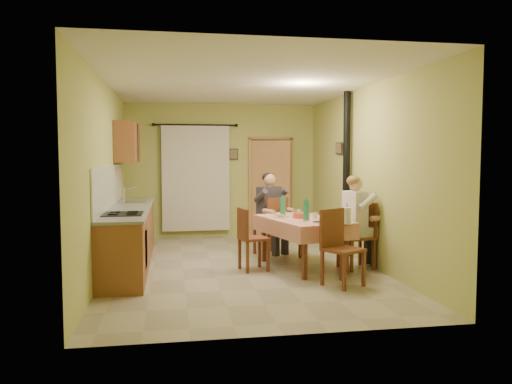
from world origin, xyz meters
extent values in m
cube|color=tan|center=(0.00, 0.00, 0.00)|extent=(4.00, 6.00, 0.01)
cube|color=#BBBE61|center=(0.00, 3.00, 1.40)|extent=(4.00, 0.04, 2.80)
cube|color=#BBBE61|center=(0.00, -3.00, 1.40)|extent=(4.00, 0.04, 2.80)
cube|color=#BBBE61|center=(-2.00, 0.00, 1.40)|extent=(0.04, 6.00, 2.80)
cube|color=#BBBE61|center=(2.00, 0.00, 1.40)|extent=(0.04, 6.00, 2.80)
cube|color=white|center=(0.00, 0.00, 2.80)|extent=(4.00, 6.00, 0.04)
cube|color=brown|center=(-1.70, 0.40, 0.44)|extent=(0.60, 3.60, 0.88)
cube|color=gray|center=(-1.70, 0.40, 0.90)|extent=(0.64, 3.64, 0.04)
cube|color=white|center=(-1.99, 0.40, 1.23)|extent=(0.02, 3.60, 0.66)
cube|color=silver|center=(-1.70, 1.20, 0.92)|extent=(0.42, 0.42, 0.03)
cube|color=black|center=(-1.70, -0.60, 0.93)|extent=(0.52, 0.56, 0.02)
cube|color=black|center=(-1.40, -0.60, 0.45)|extent=(0.01, 0.55, 0.55)
cube|color=brown|center=(-1.82, 1.70, 1.95)|extent=(0.35, 1.40, 0.70)
cylinder|color=black|center=(-0.55, 2.88, 2.35)|extent=(1.70, 0.04, 0.04)
cube|color=silver|center=(-0.55, 2.90, 1.25)|extent=(1.40, 0.06, 2.20)
cube|color=black|center=(1.05, 2.98, 1.03)|extent=(0.84, 0.03, 2.06)
cube|color=tan|center=(0.60, 2.97, 1.03)|extent=(0.06, 0.06, 2.12)
cube|color=tan|center=(1.50, 2.97, 1.03)|extent=(0.06, 0.06, 2.12)
cube|color=tan|center=(1.05, 2.97, 2.09)|extent=(0.96, 0.06, 0.06)
cube|color=tan|center=(1.03, 2.84, 1.02)|extent=(0.79, 0.29, 2.04)
cube|color=tan|center=(0.92, -0.21, 0.74)|extent=(1.32, 1.77, 0.04)
cube|color=tan|center=(1.12, -0.98, 0.63)|extent=(0.92, 0.26, 0.22)
cube|color=tan|center=(0.72, 0.55, 0.63)|extent=(0.92, 0.26, 0.22)
cube|color=tan|center=(0.46, -0.34, 0.63)|extent=(0.42, 1.53, 0.22)
cube|color=tan|center=(1.38, -0.09, 0.63)|extent=(0.42, 1.53, 0.22)
cylinder|color=white|center=(0.76, 0.42, 0.77)|extent=(0.25, 0.25, 0.02)
ellipsoid|color=#CC7233|center=(0.76, 0.42, 0.79)|extent=(0.12, 0.12, 0.05)
cylinder|color=white|center=(1.03, -0.78, 0.77)|extent=(0.25, 0.25, 0.02)
ellipsoid|color=#CC7233|center=(1.03, -0.78, 0.79)|extent=(0.12, 0.12, 0.05)
cylinder|color=white|center=(1.27, -0.44, 0.77)|extent=(0.25, 0.25, 0.02)
ellipsoid|color=#CC7233|center=(1.27, -0.44, 0.79)|extent=(0.12, 0.12, 0.05)
cylinder|color=white|center=(0.61, -0.06, 0.77)|extent=(0.25, 0.25, 0.02)
ellipsoid|color=#CC7233|center=(0.61, -0.06, 0.79)|extent=(0.12, 0.12, 0.05)
cylinder|color=#CF6738|center=(0.91, -0.17, 0.80)|extent=(0.26, 0.26, 0.08)
cylinder|color=white|center=(1.06, -0.75, 0.77)|extent=(0.28, 0.28, 0.02)
cube|color=tan|center=(1.07, -0.77, 0.79)|extent=(0.04, 0.06, 0.03)
cube|color=tan|center=(1.08, -0.74, 0.79)|extent=(0.06, 0.04, 0.03)
cube|color=tan|center=(1.08, -0.77, 0.79)|extent=(0.06, 0.04, 0.03)
cube|color=tan|center=(1.09, -0.70, 0.79)|extent=(0.07, 0.06, 0.03)
cube|color=tan|center=(1.07, -0.73, 0.79)|extent=(0.07, 0.06, 0.03)
cylinder|color=silver|center=(1.08, -0.32, 0.81)|extent=(0.07, 0.07, 0.10)
cylinder|color=silver|center=(0.94, 0.12, 0.81)|extent=(0.07, 0.07, 0.10)
cylinder|color=white|center=(1.37, -0.92, 0.88)|extent=(0.11, 0.11, 0.22)
cylinder|color=silver|center=(1.37, -0.92, 0.91)|extent=(0.02, 0.02, 0.30)
cube|color=brown|center=(0.63, 0.88, 0.48)|extent=(0.60, 0.60, 0.04)
cube|color=brown|center=(0.72, 0.70, 0.75)|extent=(0.41, 0.24, 0.51)
cube|color=brown|center=(1.17, -1.34, 0.48)|extent=(0.60, 0.60, 0.04)
cube|color=brown|center=(1.07, -1.16, 0.75)|extent=(0.41, 0.25, 0.51)
cube|color=brown|center=(1.70, -0.41, 0.48)|extent=(0.53, 0.53, 0.04)
cube|color=brown|center=(1.90, -0.37, 0.76)|extent=(0.13, 0.45, 0.51)
cube|color=brown|center=(0.15, -0.26, 0.48)|extent=(0.46, 0.46, 0.04)
cube|color=brown|center=(-0.02, -0.30, 0.72)|extent=(0.13, 0.38, 0.44)
cube|color=#38333D|center=(0.68, 0.79, 0.56)|extent=(0.50, 0.52, 0.16)
cube|color=#38333D|center=(0.61, 0.91, 0.91)|extent=(0.46, 0.38, 0.54)
sphere|color=tan|center=(0.62, 0.90, 1.30)|extent=(0.21, 0.21, 0.21)
ellipsoid|color=black|center=(0.60, 0.93, 1.34)|extent=(0.21, 0.21, 0.16)
cube|color=beige|center=(1.80, -0.39, 0.56)|extent=(0.46, 0.43, 0.16)
cube|color=beige|center=(1.68, -0.42, 0.91)|extent=(0.29, 0.44, 0.54)
sphere|color=tan|center=(1.69, -0.41, 1.30)|extent=(0.21, 0.21, 0.21)
ellipsoid|color=olive|center=(1.65, -0.42, 1.34)|extent=(0.21, 0.21, 0.16)
cylinder|color=black|center=(1.90, 0.60, 1.40)|extent=(0.12, 0.12, 2.80)
cylinder|color=black|center=(1.90, 0.60, 0.15)|extent=(0.24, 0.24, 0.30)
cube|color=black|center=(0.25, 2.97, 1.75)|extent=(0.19, 0.03, 0.23)
cube|color=brown|center=(1.97, 1.20, 1.85)|extent=(0.03, 0.31, 0.21)
camera|label=1|loc=(-1.03, -7.54, 1.71)|focal=35.00mm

